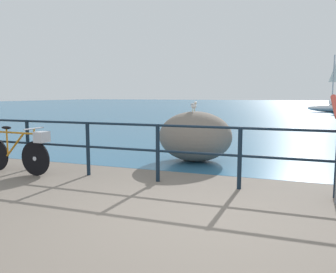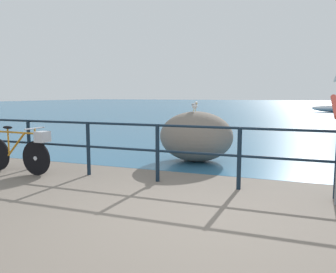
{
  "view_description": "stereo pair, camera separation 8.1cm",
  "coord_description": "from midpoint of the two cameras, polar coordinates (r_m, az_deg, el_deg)",
  "views": [
    {
      "loc": [
        1.42,
        -3.66,
        1.53
      ],
      "look_at": [
        -0.66,
        2.17,
        0.76
      ],
      "focal_mm": 36.0,
      "sensor_mm": 36.0,
      "label": 1
    },
    {
      "loc": [
        1.5,
        -3.63,
        1.53
      ],
      "look_at": [
        -0.66,
        2.17,
        0.76
      ],
      "focal_mm": 36.0,
      "sensor_mm": 36.0,
      "label": 2
    }
  ],
  "objects": [
    {
      "name": "sea_surface",
      "position": [
        51.26,
        18.89,
        5.04
      ],
      "size": [
        120.0,
        90.0,
        0.01
      ],
      "primitive_type": "cube",
      "color": "#285B7F",
      "rests_on": "ground_plane"
    },
    {
      "name": "seagull",
      "position": [
        7.72,
        4.83,
        5.29
      ],
      "size": [
        0.25,
        0.32,
        0.23
      ],
      "rotation": [
        0.0,
        0.0,
        5.3
      ],
      "color": "gold",
      "rests_on": "breakwater_boulder_main"
    },
    {
      "name": "bicycle",
      "position": [
        7.11,
        -23.29,
        -2.1
      ],
      "size": [
        1.7,
        0.48,
        0.92
      ],
      "rotation": [
        0.0,
        0.0,
        -0.05
      ],
      "color": "black",
      "rests_on": "ground_plane"
    },
    {
      "name": "ground_plane",
      "position": [
        23.74,
        16.91,
        3.0
      ],
      "size": [
        120.0,
        120.0,
        0.1
      ],
      "primitive_type": "cube",
      "color": "#6B6056"
    },
    {
      "name": "breakwater_boulder_main",
      "position": [
        7.76,
        5.07,
        0.01
      ],
      "size": [
        1.69,
        1.42,
        1.15
      ],
      "color": "slate",
      "rests_on": "ground"
    },
    {
      "name": "promenade_railing",
      "position": [
        5.68,
        5.28,
        -1.95
      ],
      "size": [
        10.03,
        0.07,
        1.02
      ],
      "color": "black",
      "rests_on": "ground_plane"
    }
  ]
}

